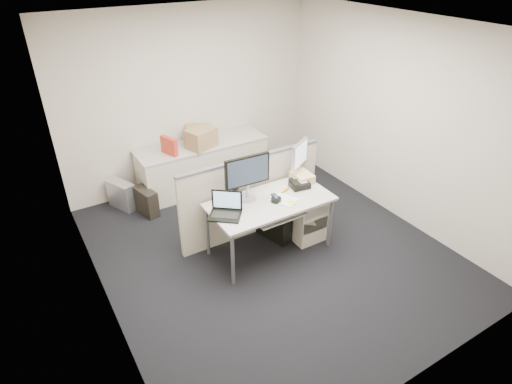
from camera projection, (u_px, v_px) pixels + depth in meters
floor at (269, 249)px, 5.49m from camera, size 4.00×4.50×0.01m
ceiling at (274, 27)px, 4.12m from camera, size 4.00×4.50×0.01m
wall_back at (190, 99)px, 6.46m from camera, size 4.00×0.02×2.70m
wall_front at (438, 266)px, 3.14m from camera, size 4.00×0.02×2.70m
wall_left at (88, 203)px, 3.90m from camera, size 0.02×4.50×2.70m
wall_right at (397, 120)px, 5.70m from camera, size 0.02×4.50×2.70m
desk at (270, 205)px, 5.15m from camera, size 1.50×0.75×0.73m
keyboard_tray at (278, 215)px, 5.04m from camera, size 0.62×0.32×0.02m
drawer_pedestal at (303, 214)px, 5.60m from camera, size 0.40×0.55×0.65m
cubicle_partition at (251, 197)px, 5.53m from camera, size 2.00×0.06×1.10m
back_counter at (203, 166)px, 6.72m from camera, size 2.00×0.60×0.72m
monitor_main at (247, 178)px, 5.01m from camera, size 0.58×0.24×0.57m
monitor_small at (299, 160)px, 5.52m from camera, size 0.44×0.37×0.48m
laptop at (225, 207)px, 4.75m from camera, size 0.44×0.43×0.26m
trackball at (276, 200)px, 5.09m from camera, size 0.15×0.15×0.05m
desk_phone at (300, 185)px, 5.37m from camera, size 0.26×0.22×0.07m
paper_stack at (284, 200)px, 5.12m from camera, size 0.33×0.36×0.01m
sticky_pad at (291, 203)px, 5.06m from camera, size 0.12×0.12×0.01m
travel_mug at (236, 195)px, 5.08m from camera, size 0.09×0.09×0.16m
banana at (285, 190)px, 5.30m from camera, size 0.18×0.10×0.04m
cellphone at (275, 196)px, 5.19m from camera, size 0.07×0.12×0.02m
manila_folders at (302, 177)px, 5.51m from camera, size 0.23×0.29×0.11m
keyboard at (281, 212)px, 5.06m from camera, size 0.49×0.23×0.03m
pc_tower_desk at (274, 222)px, 5.61m from camera, size 0.31×0.52×0.45m
pc_tower_spare_dark at (146, 202)px, 6.11m from camera, size 0.26×0.44×0.39m
pc_tower_spare_silver at (122, 195)px, 6.25m from camera, size 0.34×0.48×0.41m
cardboard_box_left at (201, 139)px, 6.35m from camera, size 0.49×0.42×0.31m
cardboard_box_right at (198, 134)px, 6.56m from camera, size 0.44×0.40×0.26m
red_binder at (169, 147)px, 6.15m from camera, size 0.16×0.30×0.28m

